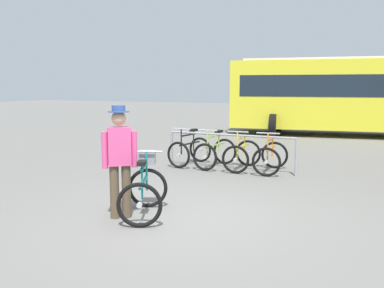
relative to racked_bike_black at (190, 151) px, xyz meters
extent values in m
plane|color=slate|center=(1.67, -3.96, -0.37)|extent=(80.00, 80.00, 0.00)
cylinder|color=#99999E|center=(-0.43, -0.17, 0.06)|extent=(0.06, 0.06, 0.85)
cylinder|color=#99999E|center=(2.72, -0.27, 0.06)|extent=(0.06, 0.06, 0.85)
cylinder|color=#99999E|center=(1.15, -0.22, 0.48)|extent=(3.15, 0.15, 0.05)
torus|color=black|center=(0.08, 0.51, -0.04)|extent=(0.66, 0.16, 0.66)
cylinder|color=#B7B7BC|center=(0.08, 0.51, -0.04)|extent=(0.09, 0.07, 0.08)
torus|color=black|center=(-0.07, -0.50, -0.04)|extent=(0.66, 0.16, 0.66)
cylinder|color=#B7B7BC|center=(-0.07, -0.50, -0.04)|extent=(0.09, 0.07, 0.08)
cube|color=black|center=(0.00, 0.00, 0.19)|extent=(0.17, 0.91, 0.04)
cube|color=black|center=(-0.01, -0.05, 0.41)|extent=(0.13, 0.61, 0.04)
cylinder|color=black|center=(0.03, 0.18, 0.24)|extent=(0.03, 0.03, 0.55)
cube|color=black|center=(0.03, 0.18, 0.51)|extent=(0.15, 0.26, 0.06)
cylinder|color=black|center=(-0.06, -0.38, 0.28)|extent=(0.03, 0.03, 0.63)
cylinder|color=#B7B7BC|center=(-0.06, -0.38, 0.59)|extent=(0.52, 0.10, 0.03)
torus|color=black|center=(0.77, 0.48, -0.04)|extent=(0.67, 0.18, 0.66)
cylinder|color=#B7B7BC|center=(0.77, 0.48, -0.04)|extent=(0.09, 0.07, 0.08)
torus|color=black|center=(0.63, -0.53, -0.04)|extent=(0.67, 0.18, 0.66)
cylinder|color=#B7B7BC|center=(0.63, -0.53, -0.04)|extent=(0.09, 0.07, 0.08)
cube|color=#9ED14C|center=(0.70, -0.02, 0.19)|extent=(0.16, 0.91, 0.04)
cube|color=#9ED14C|center=(0.69, -0.07, 0.41)|extent=(0.12, 0.61, 0.04)
cylinder|color=#9ED14C|center=(0.73, 0.16, 0.24)|extent=(0.03, 0.03, 0.55)
cube|color=black|center=(0.73, 0.16, 0.51)|extent=(0.15, 0.25, 0.06)
cylinder|color=#9ED14C|center=(0.65, -0.41, 0.28)|extent=(0.03, 0.03, 0.63)
cylinder|color=#B7B7BC|center=(0.65, -0.41, 0.59)|extent=(0.52, 0.10, 0.03)
torus|color=black|center=(1.40, 0.47, -0.04)|extent=(0.66, 0.08, 0.66)
cylinder|color=#B7B7BC|center=(1.40, 0.47, -0.04)|extent=(0.08, 0.06, 0.08)
torus|color=black|center=(1.40, -0.55, -0.04)|extent=(0.66, 0.08, 0.66)
cylinder|color=#B7B7BC|center=(1.40, -0.55, -0.04)|extent=(0.08, 0.06, 0.08)
cube|color=yellow|center=(1.40, -0.04, 0.19)|extent=(0.04, 0.92, 0.04)
cube|color=yellow|center=(1.40, -0.09, 0.41)|extent=(0.04, 0.61, 0.04)
cylinder|color=yellow|center=(1.40, 0.14, 0.24)|extent=(0.03, 0.03, 0.55)
cube|color=black|center=(1.40, 0.14, 0.51)|extent=(0.12, 0.24, 0.06)
cylinder|color=yellow|center=(1.40, -0.43, 0.28)|extent=(0.03, 0.03, 0.63)
cylinder|color=#B7B7BC|center=(1.40, -0.43, 0.59)|extent=(0.52, 0.03, 0.03)
torus|color=black|center=(2.08, 0.44, -0.04)|extent=(0.66, 0.10, 0.66)
cylinder|color=#B7B7BC|center=(2.08, 0.44, -0.04)|extent=(0.08, 0.06, 0.08)
torus|color=black|center=(2.12, -0.58, -0.04)|extent=(0.66, 0.10, 0.66)
cylinder|color=#B7B7BC|center=(2.12, -0.58, -0.04)|extent=(0.08, 0.06, 0.08)
cube|color=orange|center=(2.10, -0.07, 0.19)|extent=(0.08, 0.92, 0.04)
cube|color=orange|center=(2.10, -0.12, 0.41)|extent=(0.06, 0.61, 0.04)
cylinder|color=orange|center=(2.09, 0.12, 0.24)|extent=(0.03, 0.03, 0.55)
cube|color=black|center=(2.09, 0.12, 0.51)|extent=(0.13, 0.25, 0.06)
cylinder|color=orange|center=(2.12, -0.45, 0.28)|extent=(0.03, 0.03, 0.63)
cylinder|color=#B7B7BC|center=(2.12, -0.45, 0.59)|extent=(0.52, 0.05, 0.03)
torus|color=black|center=(1.31, -4.67, -0.04)|extent=(0.63, 0.31, 0.66)
cylinder|color=#B7B7BC|center=(1.31, -4.67, -0.04)|extent=(0.10, 0.09, 0.08)
torus|color=black|center=(0.91, -3.73, -0.04)|extent=(0.63, 0.31, 0.66)
cylinder|color=#B7B7BC|center=(0.91, -3.73, -0.04)|extent=(0.10, 0.09, 0.08)
cube|color=teal|center=(1.11, -4.20, 0.19)|extent=(0.39, 0.86, 0.04)
cube|color=teal|center=(1.09, -4.15, 0.41)|extent=(0.27, 0.58, 0.04)
cylinder|color=teal|center=(1.18, -4.37, 0.24)|extent=(0.03, 0.03, 0.55)
cube|color=black|center=(1.18, -4.37, 0.51)|extent=(0.20, 0.27, 0.06)
cylinder|color=teal|center=(0.95, -3.84, 0.28)|extent=(0.03, 0.03, 0.63)
cylinder|color=#B7B7BC|center=(0.95, -3.84, 0.59)|extent=(0.49, 0.23, 0.03)
cube|color=gray|center=(0.90, -3.71, 0.47)|extent=(0.32, 0.29, 0.22)
cylinder|color=brown|center=(0.88, -4.33, 0.04)|extent=(0.14, 0.14, 0.82)
cylinder|color=brown|center=(0.73, -4.44, 0.04)|extent=(0.14, 0.14, 0.82)
cube|color=#E54C8C|center=(0.80, -4.38, 0.74)|extent=(0.39, 0.37, 0.58)
cylinder|color=#E54C8C|center=(0.99, -4.26, 0.69)|extent=(0.09, 0.09, 0.55)
cylinder|color=#E54C8C|center=(0.64, -4.53, 0.69)|extent=(0.09, 0.09, 0.55)
sphere|color=tan|center=(0.80, -4.38, 1.16)|extent=(0.22, 0.22, 0.22)
cylinder|color=#334C8C|center=(0.80, -4.38, 1.26)|extent=(0.32, 0.32, 0.02)
cylinder|color=#334C8C|center=(0.80, -4.38, 1.31)|extent=(0.20, 0.20, 0.09)
cube|color=yellow|center=(3.62, 8.46, 1.28)|extent=(10.23, 3.72, 2.70)
cube|color=#19232D|center=(3.62, 8.46, 1.63)|extent=(9.44, 3.64, 0.84)
cube|color=silver|center=(3.62, 8.46, 2.67)|extent=(9.21, 3.34, 0.08)
cylinder|color=black|center=(0.55, 6.82, 0.08)|extent=(0.36, 0.92, 0.90)
cylinder|color=black|center=(0.24, 9.30, 0.08)|extent=(0.36, 0.92, 0.90)
camera|label=1|loc=(4.34, -9.68, 1.65)|focal=39.53mm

